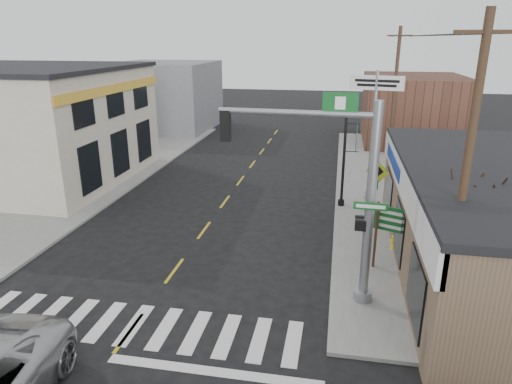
% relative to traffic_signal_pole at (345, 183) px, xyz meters
% --- Properties ---
extents(ground, '(140.00, 140.00, 0.00)m').
position_rel_traffic_signal_pole_xyz_m(ground, '(-6.26, -3.00, -4.23)').
color(ground, black).
rests_on(ground, ground).
extents(sidewalk_right, '(6.00, 38.00, 0.13)m').
position_rel_traffic_signal_pole_xyz_m(sidewalk_right, '(2.74, 10.00, -4.17)').
color(sidewalk_right, slate).
rests_on(sidewalk_right, ground).
extents(sidewalk_left, '(6.00, 38.00, 0.13)m').
position_rel_traffic_signal_pole_xyz_m(sidewalk_left, '(-15.26, 10.00, -4.17)').
color(sidewalk_left, slate).
rests_on(sidewalk_left, ground).
extents(center_line, '(0.12, 56.00, 0.01)m').
position_rel_traffic_signal_pole_xyz_m(center_line, '(-6.26, 5.00, -4.23)').
color(center_line, gold).
rests_on(center_line, ground).
extents(crosswalk, '(11.00, 2.20, 0.01)m').
position_rel_traffic_signal_pole_xyz_m(crosswalk, '(-6.26, -2.60, -4.23)').
color(crosswalk, silver).
rests_on(crosswalk, ground).
extents(left_building, '(12.00, 12.00, 6.80)m').
position_rel_traffic_signal_pole_xyz_m(left_building, '(-19.26, 11.00, -0.83)').
color(left_building, '#BEB39E').
rests_on(left_building, ground).
extents(bldg_distant_right, '(8.00, 10.00, 5.60)m').
position_rel_traffic_signal_pole_xyz_m(bldg_distant_right, '(5.74, 27.00, -1.43)').
color(bldg_distant_right, brown).
rests_on(bldg_distant_right, ground).
extents(bldg_distant_left, '(9.00, 10.00, 6.40)m').
position_rel_traffic_signal_pole_xyz_m(bldg_distant_left, '(-17.26, 29.00, -1.03)').
color(bldg_distant_left, slate).
rests_on(bldg_distant_left, ground).
extents(traffic_signal_pole, '(5.45, 0.40, 6.90)m').
position_rel_traffic_signal_pole_xyz_m(traffic_signal_pole, '(0.00, 0.00, 0.00)').
color(traffic_signal_pole, gray).
rests_on(traffic_signal_pole, sidewalk_right).
extents(guide_sign, '(1.53, 0.13, 2.67)m').
position_rel_traffic_signal_pole_xyz_m(guide_sign, '(1.94, 2.49, -2.36)').
color(guide_sign, '#442F1F').
rests_on(guide_sign, sidewalk_right).
extents(fire_hydrant, '(0.21, 0.21, 0.65)m').
position_rel_traffic_signal_pole_xyz_m(fire_hydrant, '(2.24, 4.25, -3.75)').
color(fire_hydrant, yellow).
rests_on(fire_hydrant, sidewalk_right).
extents(ped_crossing_sign, '(1.14, 0.08, 2.95)m').
position_rel_traffic_signal_pole_xyz_m(ped_crossing_sign, '(1.63, 7.65, -2.10)').
color(ped_crossing_sign, gray).
rests_on(ped_crossing_sign, sidewalk_right).
extents(lamp_post, '(0.71, 0.56, 5.47)m').
position_rel_traffic_signal_pole_xyz_m(lamp_post, '(0.10, 9.27, -0.92)').
color(lamp_post, black).
rests_on(lamp_post, sidewalk_right).
extents(dance_center_sign, '(3.14, 0.20, 6.68)m').
position_rel_traffic_signal_pole_xyz_m(dance_center_sign, '(1.71, 14.09, 0.94)').
color(dance_center_sign, gray).
rests_on(dance_center_sign, sidewalk_right).
extents(bare_tree, '(2.56, 2.56, 5.12)m').
position_rel_traffic_signal_pole_xyz_m(bare_tree, '(4.18, 0.99, -0.07)').
color(bare_tree, black).
rests_on(bare_tree, sidewalk_right).
extents(shrub_front, '(1.30, 1.30, 0.98)m').
position_rel_traffic_signal_pole_xyz_m(shrub_front, '(3.18, -1.62, -3.61)').
color(shrub_front, '#1B3318').
rests_on(shrub_front, sidewalk_right).
extents(shrub_back, '(1.15, 1.15, 0.86)m').
position_rel_traffic_signal_pole_xyz_m(shrub_back, '(3.79, 5.89, -3.67)').
color(shrub_back, '#1E3116').
rests_on(shrub_back, sidewalk_right).
extents(utility_pole_near, '(1.60, 0.24, 9.18)m').
position_rel_traffic_signal_pole_xyz_m(utility_pole_near, '(3.24, -0.96, 0.61)').
color(utility_pole_near, '#422F23').
rests_on(utility_pole_near, sidewalk_right).
extents(utility_pole_far, '(1.60, 0.24, 9.20)m').
position_rel_traffic_signal_pole_xyz_m(utility_pole_far, '(3.24, 18.52, 0.62)').
color(utility_pole_far, '#43261B').
rests_on(utility_pole_far, sidewalk_right).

